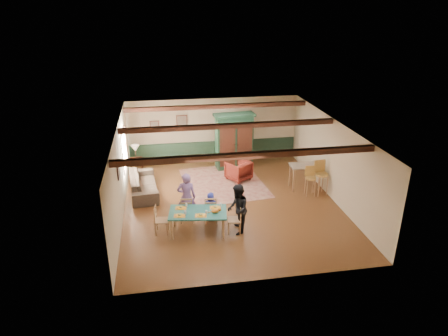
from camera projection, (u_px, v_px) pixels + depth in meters
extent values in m
plane|color=#532D17|center=(231.00, 204.00, 13.37)|extent=(8.00, 8.00, 0.00)
cube|color=beige|center=(214.00, 131.00, 16.49)|extent=(7.00, 0.02, 2.70)
cube|color=beige|center=(120.00, 174.00, 12.32)|extent=(0.02, 8.00, 2.70)
cube|color=beige|center=(334.00, 160.00, 13.38)|extent=(0.02, 8.00, 2.70)
cube|color=silver|center=(232.00, 127.00, 12.33)|extent=(7.00, 8.00, 0.02)
cube|color=#1B3122|center=(214.00, 151.00, 16.82)|extent=(6.95, 0.03, 0.90)
cube|color=black|center=(248.00, 155.00, 10.27)|extent=(6.95, 0.16, 0.16)
cube|color=black|center=(229.00, 126.00, 12.73)|extent=(6.95, 0.16, 0.16)
cube|color=black|center=(217.00, 106.00, 15.10)|extent=(6.95, 0.16, 0.16)
imported|color=#755490|center=(187.00, 197.00, 12.10)|extent=(0.62, 0.46, 1.58)
imported|color=black|center=(238.00, 209.00, 11.47)|extent=(0.67, 0.81, 1.51)
imported|color=#26309B|center=(211.00, 207.00, 12.24)|extent=(0.49, 0.35, 0.92)
cube|color=tan|center=(223.00, 183.00, 14.94)|extent=(3.15, 3.63, 0.01)
cube|color=#153624|center=(234.00, 141.00, 15.94)|extent=(1.65, 0.79, 2.25)
imported|color=#4A110E|center=(239.00, 170.00, 15.11)|extent=(1.10, 1.11, 0.74)
imported|color=#3B2F25|center=(144.00, 184.00, 14.05)|extent=(1.09, 2.36, 0.67)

